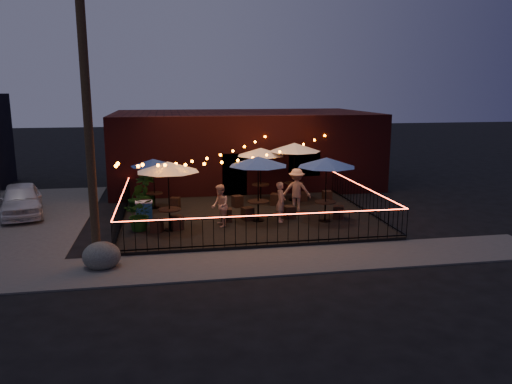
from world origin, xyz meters
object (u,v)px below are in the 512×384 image
cafe_table_0 (168,168)px  cafe_table_3 (261,152)px  cooler (144,212)px  cafe_table_1 (153,163)px  cafe_table_2 (258,162)px  boulder (102,256)px  utility_pole (89,134)px  cafe_table_5 (294,148)px  cafe_table_4 (327,163)px

cafe_table_0 → cafe_table_3: bearing=45.5°
cafe_table_3 → cooler: size_ratio=3.03×
cafe_table_1 → cafe_table_2: cafe_table_2 is taller
cafe_table_3 → boulder: 10.08m
utility_pole → cafe_table_5: size_ratio=2.96×
boulder → cafe_table_1: bearing=78.4°
boulder → cafe_table_0: bearing=58.4°
cafe_table_5 → boulder: size_ratio=2.69×
cafe_table_1 → boulder: (-1.43, -6.94, -1.74)m
cafe_table_2 → cafe_table_1: bearing=144.5°
cafe_table_0 → cafe_table_4: cafe_table_0 is taller
cafe_table_5 → boulder: 10.99m
cafe_table_0 → boulder: cafe_table_0 is taller
cafe_table_5 → cooler: cafe_table_5 is taller
cafe_table_1 → cooler: 2.93m
utility_pole → cafe_table_4: utility_pole is taller
cafe_table_3 → cafe_table_1: bearing=-171.9°
cafe_table_5 → boulder: cafe_table_5 is taller
cafe_table_4 → cafe_table_5: bearing=94.1°
utility_pole → cafe_table_2: bearing=33.4°
cafe_table_1 → cafe_table_4: cafe_table_4 is taller
utility_pole → cafe_table_0: 4.03m
utility_pole → cafe_table_4: (8.26, 3.22, -1.54)m
cafe_table_2 → cafe_table_5: 4.09m
cafe_table_0 → cafe_table_3: (4.23, 4.31, -0.08)m
cafe_table_1 → cafe_table_0: bearing=-80.4°
cafe_table_5 → cooler: size_ratio=3.13×
cafe_table_0 → cafe_table_1: size_ratio=1.30×
utility_pole → boulder: size_ratio=7.97×
cooler → boulder: size_ratio=0.86×
cafe_table_1 → cafe_table_3: (4.84, 0.69, 0.27)m
cafe_table_4 → cafe_table_3: bearing=113.9°
cafe_table_0 → cooler: 2.42m
cafe_table_4 → cafe_table_5: size_ratio=0.94×
cafe_table_1 → cafe_table_4: size_ratio=0.90×
cafe_table_0 → cafe_table_5: cafe_table_5 is taller
cafe_table_4 → boulder: 9.06m
cafe_table_2 → cafe_table_3: size_ratio=1.01×
cooler → boulder: (-1.08, -4.48, -0.20)m
cafe_table_0 → boulder: (-2.04, -3.32, -2.09)m
cafe_table_2 → boulder: cafe_table_2 is taller
cafe_table_2 → cooler: (-4.42, 0.43, -1.91)m
cafe_table_5 → cafe_table_4: bearing=-85.9°
utility_pole → cafe_table_1: bearing=76.4°
cafe_table_3 → cafe_table_5: bearing=-7.9°
cooler → cafe_table_0: bearing=-52.5°
utility_pole → cafe_table_2: 6.95m
cafe_table_0 → cafe_table_5: (5.76, 4.10, 0.12)m
cafe_table_1 → cafe_table_5: 6.41m
cafe_table_3 → cooler: cafe_table_3 is taller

